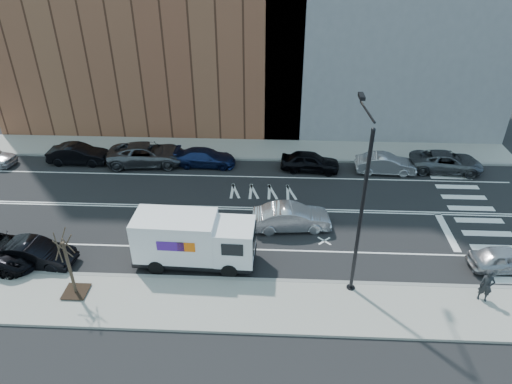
# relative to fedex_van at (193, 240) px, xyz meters

# --- Properties ---
(ground) EXTENTS (120.00, 120.00, 0.00)m
(ground) POSITION_rel_fedex_van_xyz_m (1.35, 5.60, -1.58)
(ground) COLOR black
(ground) RESTS_ON ground
(sidewalk_near) EXTENTS (44.00, 3.60, 0.15)m
(sidewalk_near) POSITION_rel_fedex_van_xyz_m (1.35, -3.20, -1.50)
(sidewalk_near) COLOR gray
(sidewalk_near) RESTS_ON ground
(sidewalk_far) EXTENTS (44.00, 3.60, 0.15)m
(sidewalk_far) POSITION_rel_fedex_van_xyz_m (1.35, 14.40, -1.50)
(sidewalk_far) COLOR gray
(sidewalk_far) RESTS_ON ground
(curb_near) EXTENTS (44.00, 0.25, 0.17)m
(curb_near) POSITION_rel_fedex_van_xyz_m (1.35, -1.40, -1.49)
(curb_near) COLOR gray
(curb_near) RESTS_ON ground
(curb_far) EXTENTS (44.00, 0.25, 0.17)m
(curb_far) POSITION_rel_fedex_van_xyz_m (1.35, 12.60, -1.49)
(curb_far) COLOR gray
(curb_far) RESTS_ON ground
(crosswalk) EXTENTS (3.00, 14.00, 0.01)m
(crosswalk) POSITION_rel_fedex_van_xyz_m (17.35, 5.60, -1.57)
(crosswalk) COLOR white
(crosswalk) RESTS_ON ground
(road_markings) EXTENTS (40.00, 8.60, 0.01)m
(road_markings) POSITION_rel_fedex_van_xyz_m (1.35, 5.60, -1.57)
(road_markings) COLOR white
(road_markings) RESTS_ON ground
(streetlight) EXTENTS (0.44, 4.02, 9.34)m
(streetlight) POSITION_rel_fedex_van_xyz_m (8.35, -1.31, 3.50)
(streetlight) COLOR black
(streetlight) RESTS_ON ground
(street_tree) EXTENTS (1.20, 1.20, 3.75)m
(street_tree) POSITION_rel_fedex_van_xyz_m (-5.65, -2.80, -0.13)
(street_tree) COLOR black
(street_tree) RESTS_ON ground
(fedex_van) EXTENTS (6.65, 2.52, 3.00)m
(fedex_van) POSITION_rel_fedex_van_xyz_m (0.00, 0.00, 0.00)
(fedex_van) COLOR black
(fedex_van) RESTS_ON ground
(far_parked_b) EXTENTS (4.58, 1.63, 1.51)m
(far_parked_b) POSITION_rel_fedex_van_xyz_m (-10.96, 11.52, -0.82)
(far_parked_b) COLOR black
(far_parked_b) RESTS_ON ground
(far_parked_c) EXTENTS (6.17, 3.24, 1.65)m
(far_parked_c) POSITION_rel_fedex_van_xyz_m (-5.57, 11.63, -0.75)
(far_parked_c) COLOR #4C4E54
(far_parked_c) RESTS_ON ground
(far_parked_d) EXTENTS (4.68, 2.03, 1.34)m
(far_parked_d) POSITION_rel_fedex_van_xyz_m (-1.05, 11.58, -0.91)
(far_parked_d) COLOR #15224C
(far_parked_d) RESTS_ON ground
(far_parked_e) EXTENTS (4.53, 2.16, 1.49)m
(far_parked_e) POSITION_rel_fedex_van_xyz_m (6.95, 11.12, -0.83)
(far_parked_e) COLOR black
(far_parked_e) RESTS_ON ground
(far_parked_f) EXTENTS (4.44, 1.64, 1.45)m
(far_parked_f) POSITION_rel_fedex_van_xyz_m (12.55, 11.03, -0.85)
(far_parked_f) COLOR #A5A4A9
(far_parked_f) RESTS_ON ground
(far_parked_g) EXTENTS (5.50, 2.88, 1.48)m
(far_parked_g) POSITION_rel_fedex_van_xyz_m (17.20, 11.56, -0.84)
(far_parked_g) COLOR #4A4D51
(far_parked_g) RESTS_ON ground
(driving_sedan) EXTENTS (4.88, 2.11, 1.56)m
(driving_sedan) POSITION_rel_fedex_van_xyz_m (5.40, 3.55, -0.80)
(driving_sedan) COLOR #ACADB1
(driving_sedan) RESTS_ON ground
(near_parked_rear_a) EXTENTS (4.49, 1.97, 1.43)m
(near_parked_rear_a) POSITION_rel_fedex_van_xyz_m (-8.75, -0.46, -0.86)
(near_parked_rear_a) COLOR black
(near_parked_rear_a) RESTS_ON ground
(near_parked_front) EXTENTS (4.03, 1.95, 1.33)m
(near_parked_front) POSITION_rel_fedex_van_xyz_m (16.91, 0.27, -0.91)
(near_parked_front) COLOR #ACACB1
(near_parked_front) RESTS_ON ground
(pedestrian) EXTENTS (0.76, 0.61, 1.82)m
(pedestrian) POSITION_rel_fedex_van_xyz_m (14.80, -2.33, -0.52)
(pedestrian) COLOR black
(pedestrian) RESTS_ON sidewalk_near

